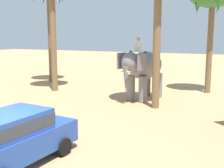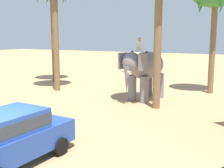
# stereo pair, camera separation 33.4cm
# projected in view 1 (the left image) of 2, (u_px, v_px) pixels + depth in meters

# --- Properties ---
(ground_plane) EXTENTS (120.00, 120.00, 0.00)m
(ground_plane) POSITION_uv_depth(u_px,v_px,m) (9.00, 167.00, 8.65)
(ground_plane) COLOR tan
(car_sedan_foreground) EXTENTS (2.07, 4.20, 1.70)m
(car_sedan_foreground) POSITION_uv_depth(u_px,v_px,m) (14.00, 136.00, 8.68)
(car_sedan_foreground) COLOR #23479E
(car_sedan_foreground) RESTS_ON ground
(elephant_with_mahout) EXTENTS (2.27, 4.01, 3.88)m
(elephant_with_mahout) POSITION_uv_depth(u_px,v_px,m) (143.00, 68.00, 17.60)
(elephant_with_mahout) COLOR slate
(elephant_with_mahout) RESTS_ON ground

